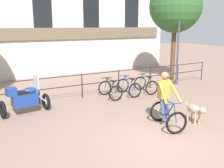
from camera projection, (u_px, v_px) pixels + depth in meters
name	position (u px, v px, depth m)	size (l,w,h in m)	color
ground_plane	(160.00, 142.00, 7.12)	(60.00, 60.00, 0.00)	#8E7060
canal_railing	(82.00, 82.00, 11.34)	(15.05, 0.05, 1.05)	#232326
cyclist_with_bike	(166.00, 102.00, 8.14)	(0.95, 1.30, 1.70)	black
dog	(196.00, 110.00, 8.41)	(0.33, 1.01, 0.64)	tan
parked_motorcycle	(24.00, 99.00, 9.27)	(1.76, 0.84, 1.35)	black
parked_bicycle_near_lamp	(110.00, 90.00, 11.38)	(0.72, 1.14, 0.86)	black
parked_bicycle_mid_left	(129.00, 87.00, 11.85)	(0.70, 1.13, 0.86)	black
parked_bicycle_mid_right	(146.00, 85.00, 12.33)	(0.78, 1.17, 0.86)	black
street_lamp	(178.00, 38.00, 13.58)	(0.28, 0.28, 4.33)	#424247
tree_canalside_right	(175.00, 7.00, 14.33)	(2.88, 2.88, 5.56)	brown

